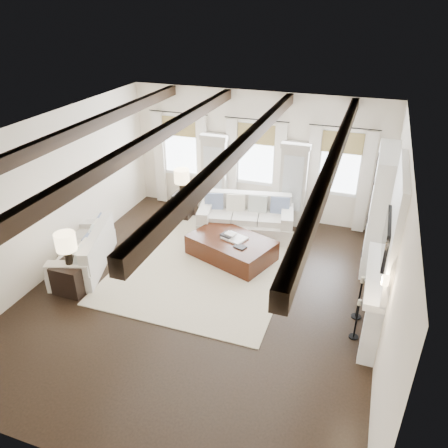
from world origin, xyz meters
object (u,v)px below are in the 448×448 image
(side_table_back, at_px, (183,206))
(ottoman, at_px, (231,248))
(sofa_back, at_px, (246,219))
(side_table_front, at_px, (72,277))
(sofa_left, at_px, (86,252))

(side_table_back, bearing_deg, ottoman, -38.93)
(sofa_back, bearing_deg, side_table_back, 169.92)
(ottoman, xyz_separation_m, side_table_front, (-2.55, -2.18, 0.06))
(sofa_left, height_order, side_table_front, sofa_left)
(sofa_left, distance_m, side_table_front, 0.85)
(sofa_left, relative_size, ottoman, 1.21)
(sofa_back, height_order, side_table_back, sofa_back)
(sofa_left, height_order, side_table_back, sofa_left)
(side_table_back, bearing_deg, side_table_front, -101.43)
(sofa_back, distance_m, side_table_back, 1.83)
(sofa_back, height_order, side_table_front, sofa_back)
(side_table_back, bearing_deg, sofa_back, -10.08)
(sofa_back, xyz_separation_m, side_table_back, (-1.80, 0.32, -0.06))
(side_table_front, bearing_deg, side_table_back, 78.57)
(ottoman, distance_m, side_table_front, 3.36)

